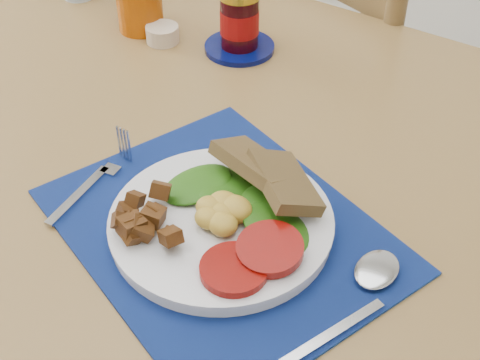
# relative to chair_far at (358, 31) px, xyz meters

# --- Properties ---
(table) EXTENTS (1.40, 0.90, 0.75)m
(table) POSITION_rel_chair_far_xyz_m (-0.03, -0.64, 0.06)
(table) COLOR brown
(table) RESTS_ON ground
(chair_far) EXTENTS (0.57, 0.55, 1.22)m
(chair_far) POSITION_rel_chair_far_xyz_m (0.00, 0.00, 0.00)
(chair_far) COLOR brown
(chair_far) RESTS_ON ground
(placemat) EXTENTS (0.49, 0.44, 0.00)m
(placemat) POSITION_rel_chair_far_xyz_m (0.20, -0.80, 0.14)
(placemat) COLOR black
(placemat) RESTS_ON table
(breakfast_plate) EXTENTS (0.27, 0.27, 0.06)m
(breakfast_plate) POSITION_rel_chair_far_xyz_m (0.20, -0.81, 0.16)
(breakfast_plate) COLOR silver
(breakfast_plate) RESTS_ON placemat
(fork) EXTENTS (0.03, 0.17, 0.00)m
(fork) POSITION_rel_chair_far_xyz_m (0.02, -0.82, 0.15)
(fork) COLOR #B2B5BA
(fork) RESTS_ON placemat
(spoon) EXTENTS (0.06, 0.20, 0.01)m
(spoon) POSITION_rel_chair_far_xyz_m (0.39, -0.79, 0.15)
(spoon) COLOR #B2B5BA
(spoon) RESTS_ON placemat
(juice_glass) EXTENTS (0.08, 0.08, 0.11)m
(juice_glass) POSITION_rel_chair_far_xyz_m (-0.22, -0.46, 0.20)
(juice_glass) COLOR #A84404
(juice_glass) RESTS_ON table
(ramekin) EXTENTS (0.06, 0.06, 0.03)m
(ramekin) POSITION_rel_chair_far_xyz_m (-0.16, -0.48, 0.16)
(ramekin) COLOR beige
(ramekin) RESTS_ON table
(jam_on_saucer) EXTENTS (0.12, 0.12, 0.11)m
(jam_on_saucer) POSITION_rel_chair_far_xyz_m (-0.03, -0.43, 0.19)
(jam_on_saucer) COLOR #040C49
(jam_on_saucer) RESTS_ON table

